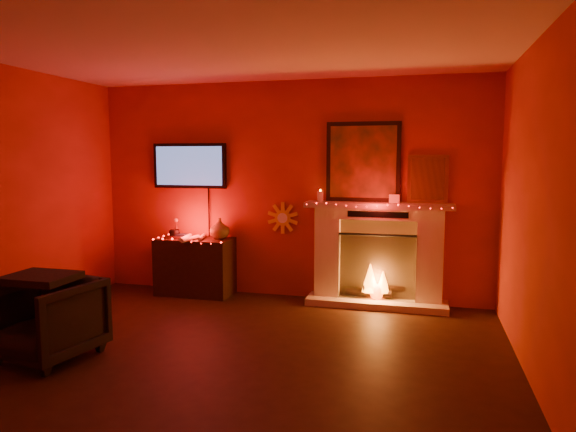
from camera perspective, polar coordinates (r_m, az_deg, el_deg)
name	(u,v)px	position (r m, az deg, el deg)	size (l,w,h in m)	color
room	(205,210)	(4.08, -9.19, 0.67)	(5.00, 5.00, 5.00)	black
fireplace	(377,245)	(6.20, 9.87, -3.17)	(1.72, 0.40, 2.18)	beige
tv	(190,166)	(6.83, -10.86, 5.48)	(1.00, 0.07, 1.24)	black
sunburst_clock	(283,218)	(6.46, -0.59, -0.22)	(0.40, 0.03, 0.40)	yellow
console_table	(196,264)	(6.73, -10.19, -5.24)	(0.96, 0.60, 0.99)	black
armchair	(47,319)	(5.04, -25.18, -10.33)	(0.75, 0.77, 0.70)	black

